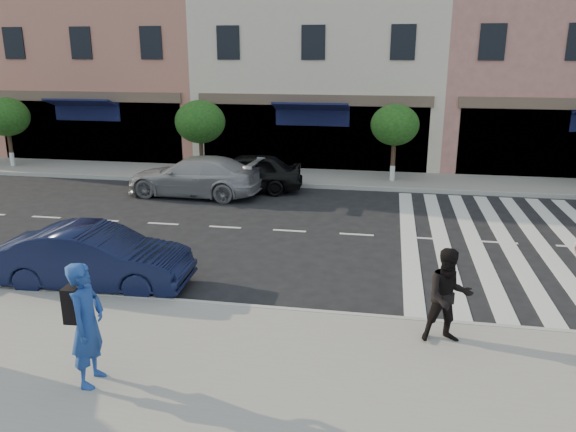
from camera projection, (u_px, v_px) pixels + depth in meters
The scene contains 13 objects.
ground at pixel (259, 283), 13.01m from camera, with size 120.00×120.00×0.00m, color black.
sidewalk_near at pixel (209, 367), 9.45m from camera, with size 60.00×4.50×0.15m, color gray.
sidewalk_far at pixel (319, 178), 23.37m from camera, with size 60.00×3.00×0.15m, color gray.
building_west_mid at pixel (124, 14), 28.93m from camera, with size 10.00×9.00×14.00m, color #B77160.
building_centre at pixel (326, 44), 27.57m from camera, with size 11.00×9.00×11.00m, color beige.
street_tree_wa at pixel (6, 117), 24.91m from camera, with size 2.00×2.00×3.05m.
street_tree_wb at pixel (200, 122), 23.39m from camera, with size 2.10×2.10×3.06m.
street_tree_c at pixel (395, 125), 22.02m from camera, with size 1.90×1.90×3.04m.
photographer at pixel (87, 324), 8.61m from camera, with size 0.73×0.48×2.01m, color #204393.
walker at pixel (448, 296), 9.90m from camera, with size 0.85×0.66×1.75m, color black.
car_near_mid at pixel (95, 258), 12.63m from camera, with size 1.49×4.28×1.41m, color #0E1433.
car_far_left at pixel (194, 176), 20.69m from camera, with size 2.03×5.00×1.45m, color gray.
car_far_mid at pixel (246, 172), 21.32m from camera, with size 1.73×4.29×1.46m, color black.
Camera 1 is at (2.78, -11.72, 5.20)m, focal length 35.00 mm.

